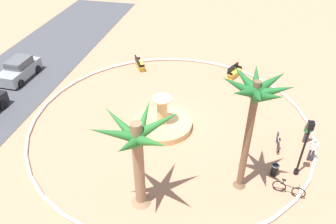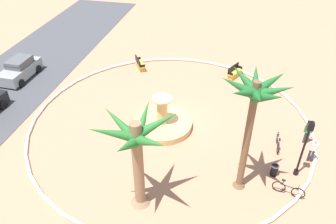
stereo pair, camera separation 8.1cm
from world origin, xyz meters
name	(u,v)px [view 1 (the left image)]	position (x,y,z in m)	size (l,w,h in m)	color
ground_plane	(170,122)	(0.00, 0.00, 0.00)	(80.00, 80.00, 0.00)	tan
plaza_curb	(170,121)	(0.00, 0.00, 0.10)	(19.05, 19.05, 0.20)	silver
fountain	(162,123)	(-0.62, 0.42, 0.33)	(3.97, 3.97, 2.36)	tan
palm_tree_near_fountain	(254,102)	(-4.74, -4.92, 5.55)	(3.35, 3.34, 6.90)	brown
palm_tree_by_curb	(137,147)	(-7.02, 0.05, 3.84)	(4.11, 3.96, 5.47)	#8E6B4C
bench_east	(234,73)	(7.41, -3.88, 0.35)	(1.65, 1.19, 1.00)	gold
bench_west	(140,65)	(7.06, 4.29, 0.35)	(1.63, 1.25, 1.00)	gold
lamppost	(305,144)	(-3.14, -8.03, 2.26)	(0.32, 0.32, 3.86)	black
trash_bin	(275,170)	(-3.48, -6.79, 0.39)	(0.46, 0.46, 0.73)	black
bicycle_red_frame	(278,142)	(-1.00, -7.07, 0.38)	(1.72, 0.44, 0.94)	black
bicycle_by_lamppost	(289,189)	(-4.79, -7.46, 0.38)	(0.55, 1.69, 0.94)	black
person_cyclist_helmet	(313,149)	(-1.85, -8.91, 0.93)	(0.24, 0.53, 1.67)	#33333D
person_cyclist_photo	(308,131)	(-0.14, -8.83, 0.90)	(0.22, 0.53, 1.61)	#33333D
parked_car_second	(19,70)	(3.29, 13.50, 0.78)	(4.04, 2.00, 1.67)	gray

